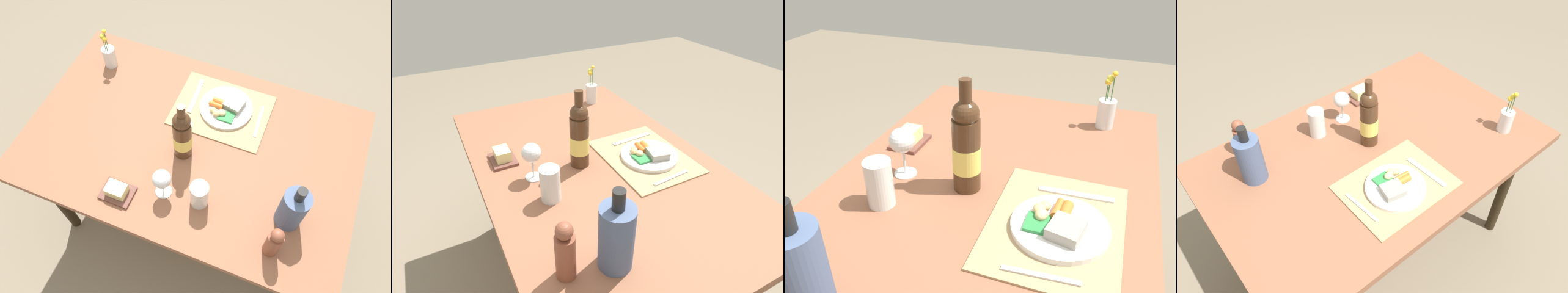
% 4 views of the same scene
% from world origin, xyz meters
% --- Properties ---
extents(ground_plane, '(8.00, 8.00, 0.00)m').
position_xyz_m(ground_plane, '(0.00, 0.00, 0.00)').
color(ground_plane, '#7D715D').
extents(dining_table, '(1.45, 0.92, 0.77)m').
position_xyz_m(dining_table, '(0.00, 0.00, 0.69)').
color(dining_table, '#8D583F').
rests_on(dining_table, ground_plane).
extents(placemat, '(0.43, 0.33, 0.01)m').
position_xyz_m(placemat, '(-0.07, -0.21, 0.77)').
color(placemat, tan).
rests_on(placemat, dining_table).
extents(dinner_plate, '(0.24, 0.24, 0.04)m').
position_xyz_m(dinner_plate, '(-0.08, -0.22, 0.79)').
color(dinner_plate, silver).
rests_on(dinner_plate, placemat).
extents(fork, '(0.02, 0.17, 0.00)m').
position_xyz_m(fork, '(-0.24, -0.21, 0.78)').
color(fork, silver).
rests_on(fork, placemat).
extents(knife, '(0.03, 0.20, 0.00)m').
position_xyz_m(knife, '(0.07, -0.24, 0.78)').
color(knife, silver).
rests_on(knife, placemat).
extents(pepper_mill, '(0.06, 0.06, 0.19)m').
position_xyz_m(pepper_mill, '(-0.45, 0.33, 0.86)').
color(pepper_mill, brown).
rests_on(pepper_mill, dining_table).
extents(wine_glass, '(0.07, 0.07, 0.15)m').
position_xyz_m(wine_glass, '(0.01, 0.26, 0.88)').
color(wine_glass, white).
rests_on(wine_glass, dining_table).
extents(wine_bottle, '(0.08, 0.08, 0.32)m').
position_xyz_m(wine_bottle, '(0.01, 0.06, 0.90)').
color(wine_bottle, '#462C19').
rests_on(wine_bottle, dining_table).
extents(flower_vase, '(0.06, 0.06, 0.21)m').
position_xyz_m(flower_vase, '(0.54, -0.27, 0.83)').
color(flower_vase, silver).
rests_on(flower_vase, dining_table).
extents(cooler_bottle, '(0.10, 0.10, 0.27)m').
position_xyz_m(cooler_bottle, '(-0.48, 0.19, 0.88)').
color(cooler_bottle, '#4B5E83').
rests_on(cooler_bottle, dining_table).
extents(water_tumbler, '(0.07, 0.07, 0.13)m').
position_xyz_m(water_tumbler, '(-0.13, 0.24, 0.83)').
color(water_tumbler, silver).
rests_on(water_tumbler, dining_table).
extents(butter_dish, '(0.13, 0.10, 0.06)m').
position_xyz_m(butter_dish, '(0.18, 0.33, 0.79)').
color(butter_dish, brown).
rests_on(butter_dish, dining_table).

